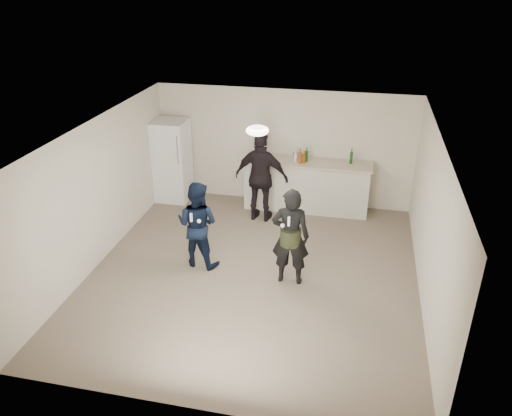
% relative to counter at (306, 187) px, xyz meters
% --- Properties ---
extents(floor, '(6.00, 6.00, 0.00)m').
position_rel_counter_xyz_m(floor, '(-0.56, -2.67, -0.53)').
color(floor, '#6B5B4C').
rests_on(floor, ground).
extents(ceiling, '(6.00, 6.00, 0.00)m').
position_rel_counter_xyz_m(ceiling, '(-0.56, -2.67, 1.98)').
color(ceiling, silver).
rests_on(ceiling, wall_back).
extents(wall_back, '(6.00, 0.00, 6.00)m').
position_rel_counter_xyz_m(wall_back, '(-0.56, 0.33, 0.72)').
color(wall_back, beige).
rests_on(wall_back, floor).
extents(wall_front, '(6.00, 0.00, 6.00)m').
position_rel_counter_xyz_m(wall_front, '(-0.56, -5.67, 0.72)').
color(wall_front, beige).
rests_on(wall_front, floor).
extents(wall_left, '(0.00, 6.00, 6.00)m').
position_rel_counter_xyz_m(wall_left, '(-3.31, -2.67, 0.72)').
color(wall_left, beige).
rests_on(wall_left, floor).
extents(wall_right, '(0.00, 6.00, 6.00)m').
position_rel_counter_xyz_m(wall_right, '(2.19, -2.67, 0.72)').
color(wall_right, beige).
rests_on(wall_right, floor).
extents(counter, '(2.60, 0.56, 1.05)m').
position_rel_counter_xyz_m(counter, '(0.00, 0.00, 0.00)').
color(counter, beige).
rests_on(counter, floor).
extents(counter_top, '(2.68, 0.64, 0.04)m').
position_rel_counter_xyz_m(counter_top, '(0.00, 0.00, 0.55)').
color(counter_top, beige).
rests_on(counter_top, counter).
extents(fridge, '(0.70, 0.70, 1.80)m').
position_rel_counter_xyz_m(fridge, '(-2.96, -0.07, 0.38)').
color(fridge, white).
rests_on(fridge, floor).
extents(fridge_handle, '(0.02, 0.02, 0.60)m').
position_rel_counter_xyz_m(fridge_handle, '(-2.68, -0.44, 0.78)').
color(fridge_handle, silver).
rests_on(fridge_handle, fridge).
extents(ceiling_dome, '(0.36, 0.36, 0.16)m').
position_rel_counter_xyz_m(ceiling_dome, '(-0.56, -2.37, 1.93)').
color(ceiling_dome, white).
rests_on(ceiling_dome, ceiling).
extents(shaker, '(0.08, 0.08, 0.17)m').
position_rel_counter_xyz_m(shaker, '(-0.27, 0.06, 0.65)').
color(shaker, silver).
rests_on(shaker, counter_top).
extents(man, '(0.84, 0.70, 1.55)m').
position_rel_counter_xyz_m(man, '(-1.57, -2.56, 0.25)').
color(man, '#0E1D3A').
rests_on(man, floor).
extents(woman, '(0.63, 0.42, 1.68)m').
position_rel_counter_xyz_m(woman, '(0.07, -2.77, 0.32)').
color(woman, black).
rests_on(woman, floor).
extents(camo_shorts, '(0.34, 0.34, 0.28)m').
position_rel_counter_xyz_m(camo_shorts, '(0.07, -2.77, 0.32)').
color(camo_shorts, '#2E391A').
rests_on(camo_shorts, woman).
extents(spectator, '(1.14, 0.57, 1.87)m').
position_rel_counter_xyz_m(spectator, '(-0.84, -0.66, 0.41)').
color(spectator, black).
rests_on(spectator, floor).
extents(remote_man, '(0.04, 0.04, 0.15)m').
position_rel_counter_xyz_m(remote_man, '(-1.57, -2.84, 0.53)').
color(remote_man, white).
rests_on(remote_man, man).
extents(nunchuk_man, '(0.07, 0.07, 0.07)m').
position_rel_counter_xyz_m(nunchuk_man, '(-1.45, -2.81, 0.45)').
color(nunchuk_man, white).
rests_on(nunchuk_man, man).
extents(remote_woman, '(0.04, 0.04, 0.15)m').
position_rel_counter_xyz_m(remote_woman, '(0.07, -3.02, 0.72)').
color(remote_woman, white).
rests_on(remote_woman, woman).
extents(nunchuk_woman, '(0.07, 0.07, 0.07)m').
position_rel_counter_xyz_m(nunchuk_woman, '(-0.03, -2.99, 0.62)').
color(nunchuk_woman, silver).
rests_on(nunchuk_woman, woman).
extents(bottle_cluster, '(1.20, 0.27, 0.25)m').
position_rel_counter_xyz_m(bottle_cluster, '(0.06, -0.04, 0.67)').
color(bottle_cluster, '#944015').
rests_on(bottle_cluster, counter_top).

